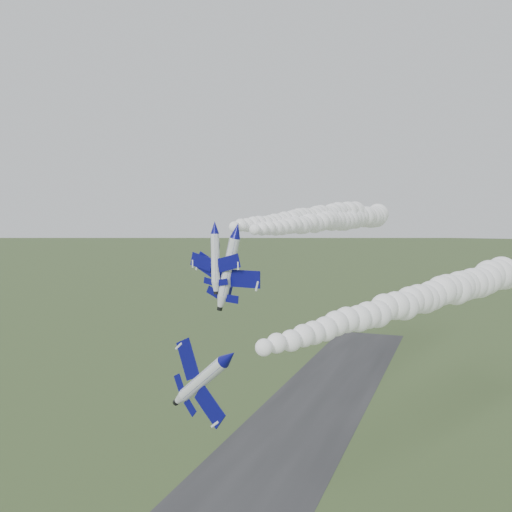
# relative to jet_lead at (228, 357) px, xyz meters

# --- Properties ---
(runway) EXTENTS (24.00, 260.00, 0.04)m
(runway) POSITION_rel_jet_lead_xyz_m (-12.24, 37.99, -32.91)
(runway) COLOR #29292C
(runway) RESTS_ON ground
(jet_lead) EXTENTS (6.24, 10.83, 7.35)m
(jet_lead) POSITION_rel_jet_lead_xyz_m (0.00, 0.00, 0.00)
(jet_lead) COLOR white
(smoke_trail_jet_lead) EXTENTS (28.78, 59.54, 5.29)m
(smoke_trail_jet_lead) POSITION_rel_jet_lead_xyz_m (14.54, 30.20, 1.71)
(smoke_trail_jet_lead) COLOR white
(jet_pair_left) EXTENTS (9.46, 11.07, 2.75)m
(jet_pair_left) POSITION_rel_jet_lead_xyz_m (-15.00, 29.99, 11.33)
(jet_pair_left) COLOR white
(smoke_trail_jet_pair_left) EXTENTS (17.85, 55.35, 4.97)m
(smoke_trail_jet_pair_left) POSITION_rel_jet_lead_xyz_m (-8.73, 59.70, 12.50)
(smoke_trail_jet_pair_left) COLOR white
(jet_pair_right) EXTENTS (11.42, 13.95, 4.17)m
(jet_pair_right) POSITION_rel_jet_lead_xyz_m (-11.58, 30.36, 10.89)
(jet_pair_right) COLOR white
(smoke_trail_jet_pair_right) EXTENTS (13.90, 68.18, 5.43)m
(smoke_trail_jet_pair_right) POSITION_rel_jet_lead_xyz_m (-5.57, 67.39, 11.69)
(smoke_trail_jet_pair_right) COLOR white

